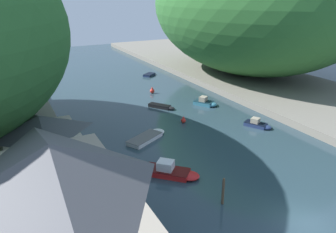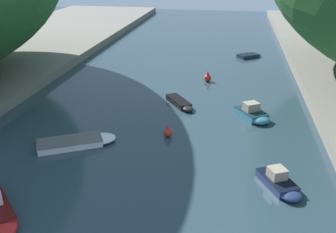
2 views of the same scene
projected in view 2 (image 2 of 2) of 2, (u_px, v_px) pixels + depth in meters
name	position (u px, v px, depth m)	size (l,w,h in m)	color
water_surface	(165.00, 100.00, 36.76)	(130.00, 130.00, 0.00)	#283D47
boat_cabin_cruiser	(250.00, 56.00, 51.92)	(3.67, 3.36, 0.45)	navy
boat_far_upstream	(80.00, 142.00, 28.02)	(6.02, 4.44, 0.50)	white
boat_yellow_tender	(280.00, 183.00, 22.73)	(2.83, 3.75, 1.15)	navy
boat_far_right_bank	(181.00, 103.00, 35.16)	(3.34, 4.15, 0.51)	black
boat_moored_right	(253.00, 114.00, 32.38)	(3.36, 3.95, 1.33)	teal
channel_buoy_near	(208.00, 78.00, 41.86)	(0.79, 0.79, 1.18)	red
channel_buoy_far	(168.00, 132.00, 29.20)	(0.65, 0.65, 0.98)	red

